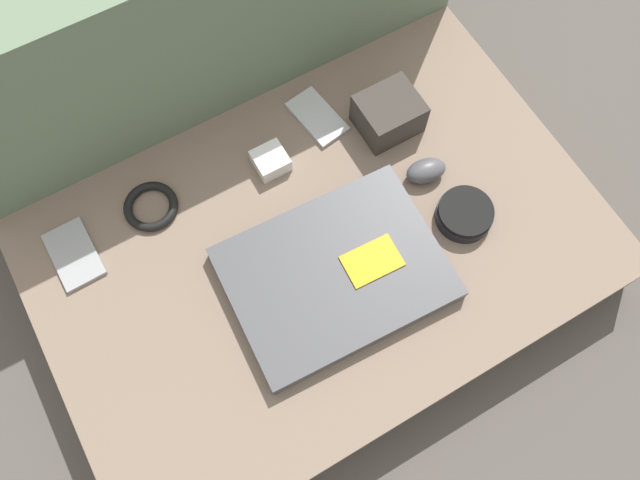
{
  "coord_description": "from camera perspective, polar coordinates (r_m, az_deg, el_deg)",
  "views": [
    {
      "loc": [
        -0.18,
        -0.32,
        1.09
      ],
      "look_at": [
        0.0,
        0.0,
        0.15
      ],
      "focal_mm": 35.0,
      "sensor_mm": 36.0,
      "label": 1
    }
  ],
  "objects": [
    {
      "name": "computer_mouse",
      "position": [
        1.09,
        9.67,
        6.26
      ],
      "size": [
        0.08,
        0.06,
        0.04
      ],
      "rotation": [
        0.0,
        0.0,
        -0.2
      ],
      "color": "#4C4C51",
      "rests_on": "couch_seat"
    },
    {
      "name": "couch_backrest",
      "position": [
        1.15,
        -10.77,
        18.3
      ],
      "size": [
        0.93,
        0.2,
        0.45
      ],
      "color": "#60755B",
      "rests_on": "ground_plane"
    },
    {
      "name": "phone_black",
      "position": [
        1.1,
        -21.57,
        -1.24
      ],
      "size": [
        0.07,
        0.11,
        0.01
      ],
      "rotation": [
        0.0,
        0.0,
        0.02
      ],
      "color": "#99999E",
      "rests_on": "couch_seat"
    },
    {
      "name": "camera_pouch",
      "position": [
        1.12,
        6.29,
        11.39
      ],
      "size": [
        0.1,
        0.09,
        0.07
      ],
      "color": "#38332D",
      "rests_on": "couch_seat"
    },
    {
      "name": "phone_silver",
      "position": [
        1.14,
        -0.27,
        11.19
      ],
      "size": [
        0.08,
        0.12,
        0.01
      ],
      "rotation": [
        0.0,
        0.0,
        0.14
      ],
      "color": "#B7B7BC",
      "rests_on": "couch_seat"
    },
    {
      "name": "couch_seat",
      "position": [
        1.1,
        0.0,
        -1.57
      ],
      "size": [
        0.93,
        0.62,
        0.13
      ],
      "color": "#7A6656",
      "rests_on": "ground_plane"
    },
    {
      "name": "charger_brick",
      "position": [
        1.09,
        -4.65,
        7.19
      ],
      "size": [
        0.06,
        0.06,
        0.03
      ],
      "color": "silver",
      "rests_on": "couch_seat"
    },
    {
      "name": "speaker_puck",
      "position": [
        1.07,
        13.09,
        2.33
      ],
      "size": [
        0.1,
        0.1,
        0.03
      ],
      "color": "black",
      "rests_on": "couch_seat"
    },
    {
      "name": "laptop",
      "position": [
        1.0,
        1.41,
        -3.07
      ],
      "size": [
        0.35,
        0.27,
        0.03
      ],
      "rotation": [
        0.0,
        0.0,
        -0.05
      ],
      "color": "#47474C",
      "rests_on": "couch_seat"
    },
    {
      "name": "cable_coil",
      "position": [
        1.09,
        -15.21,
        2.99
      ],
      "size": [
        0.09,
        0.09,
        0.01
      ],
      "color": "black",
      "rests_on": "couch_seat"
    },
    {
      "name": "ground_plane",
      "position": [
        1.16,
        0.0,
        -2.62
      ],
      "size": [
        8.0,
        8.0,
        0.0
      ],
      "primitive_type": "plane",
      "color": "#4C4742"
    }
  ]
}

